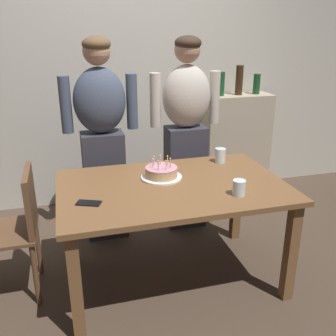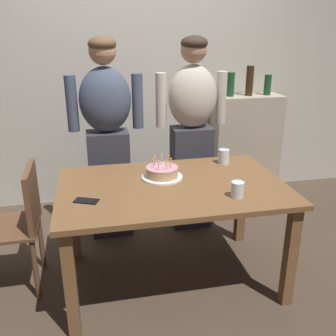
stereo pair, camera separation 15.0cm
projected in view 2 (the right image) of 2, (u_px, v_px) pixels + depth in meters
The scene contains 11 objects.
ground_plane at pixel (172, 278), 2.79m from camera, with size 10.00×10.00×0.00m, color #47382B.
back_wall at pixel (138, 72), 3.75m from camera, with size 5.20×0.10×2.60m, color beige.
dining_table at pixel (172, 198), 2.56m from camera, with size 1.50×0.96×0.74m.
birthday_cake at pixel (162, 173), 2.63m from camera, with size 0.29×0.29×0.15m.
water_glass_near at pixel (224, 156), 2.90m from camera, with size 0.08×0.08×0.11m, color silver.
water_glass_far at pixel (237, 189), 2.33m from camera, with size 0.08×0.08×0.10m, color silver.
cell_phone at pixel (86, 201), 2.29m from camera, with size 0.14×0.07×0.01m, color black.
person_man_bearded at pixel (107, 137), 3.11m from camera, with size 0.61×0.27×1.66m.
person_woman_cardigan at pixel (192, 132), 3.25m from camera, with size 0.61×0.27×1.66m.
dining_chair at pixel (19, 219), 2.55m from camera, with size 0.42×0.42×0.87m.
shelf_cabinet at pixel (245, 145), 4.02m from camera, with size 0.70×0.30×1.36m.
Camera 2 is at (-0.51, -2.27, 1.73)m, focal length 40.75 mm.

